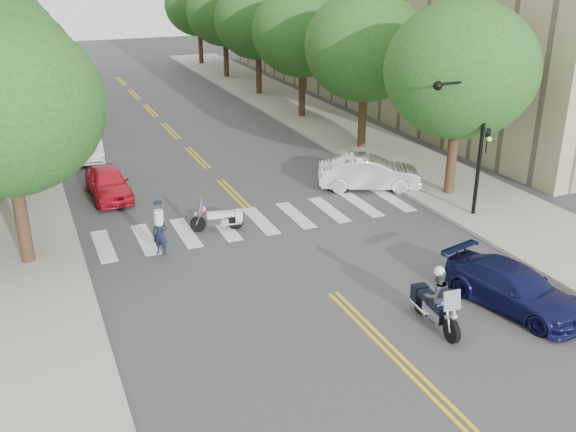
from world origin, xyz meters
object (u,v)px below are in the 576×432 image
motorcycle_parked (221,219)px  convertible (369,173)px  officer_standing (160,234)px  motorcycle_police (435,299)px  sedan_blue (514,288)px

motorcycle_parked → convertible: bearing=-64.0°
officer_standing → motorcycle_parked: bearing=70.8°
motorcycle_police → officer_standing: motorcycle_police is taller
officer_standing → sedan_blue: 11.96m
sedan_blue → motorcycle_parked: bearing=111.0°
motorcycle_parked → sedan_blue: size_ratio=0.46×
officer_standing → convertible: officer_standing is taller
officer_standing → sedan_blue: officer_standing is taller
motorcycle_parked → officer_standing: officer_standing is taller
motorcycle_parked → sedan_blue: motorcycle_parked is taller
motorcycle_parked → sedan_blue: 11.14m
officer_standing → sedan_blue: (9.03, -7.84, -0.16)m
officer_standing → convertible: bearing=62.2°
sedan_blue → convertible: bearing=69.4°
motorcycle_parked → officer_standing: 2.99m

